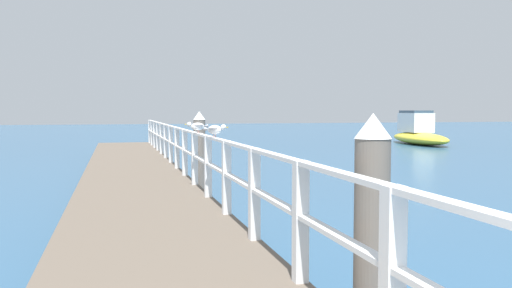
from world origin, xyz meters
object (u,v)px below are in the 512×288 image
(seagull_foreground, at_px, (215,129))
(seagull_background, at_px, (197,126))
(dock_piling_near, at_px, (371,240))
(boat_0, at_px, (418,133))
(dock_piling_far, at_px, (200,153))

(seagull_foreground, height_order, seagull_background, same)
(dock_piling_near, bearing_deg, seagull_background, 93.45)
(seagull_background, height_order, boat_0, boat_0)
(dock_piling_far, height_order, boat_0, boat_0)
(dock_piling_near, height_order, boat_0, boat_0)
(seagull_foreground, xyz_separation_m, boat_0, (16.27, 19.63, -1.06))
(boat_0, bearing_deg, dock_piling_far, -126.92)
(dock_piling_far, bearing_deg, seagull_foreground, -95.32)
(dock_piling_far, xyz_separation_m, boat_0, (15.90, 15.61, -0.34))
(dock_piling_near, bearing_deg, boat_0, 56.77)
(dock_piling_near, distance_m, boat_0, 29.01)
(dock_piling_far, relative_size, seagull_background, 4.28)
(dock_piling_far, relative_size, boat_0, 0.30)
(dock_piling_far, height_order, seagull_background, dock_piling_far)
(dock_piling_far, distance_m, seagull_background, 2.35)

